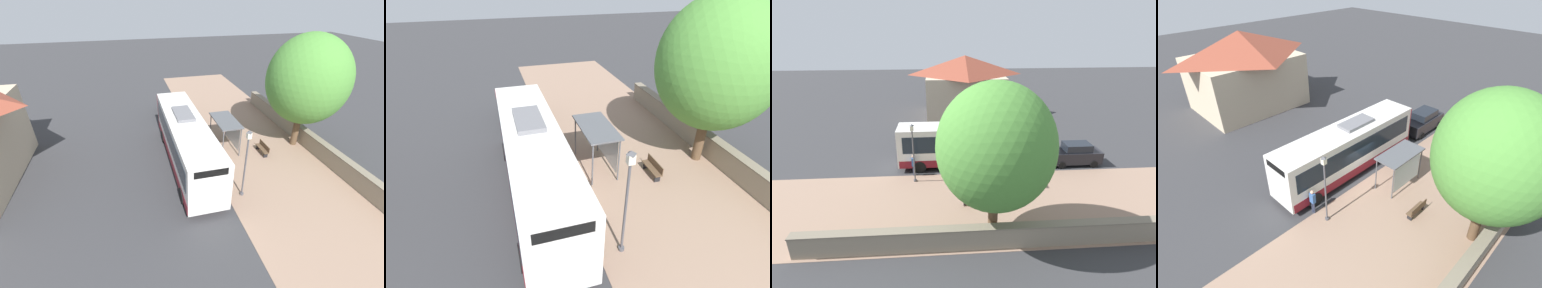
# 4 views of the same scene
# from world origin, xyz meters

# --- Properties ---
(ground_plane) EXTENTS (120.00, 120.00, 0.00)m
(ground_plane) POSITION_xyz_m (0.00, 0.00, 0.00)
(ground_plane) COLOR #353538
(ground_plane) RESTS_ON ground
(sidewalk_plaza) EXTENTS (9.00, 44.00, 0.02)m
(sidewalk_plaza) POSITION_xyz_m (-4.50, 0.00, 0.01)
(sidewalk_plaza) COLOR #937560
(sidewalk_plaza) RESTS_ON ground
(stone_wall) EXTENTS (0.60, 20.00, 1.35)m
(stone_wall) POSITION_xyz_m (-8.55, 0.00, 0.68)
(stone_wall) COLOR gray
(stone_wall) RESTS_ON ground
(background_building) EXTENTS (8.36, 10.26, 7.57)m
(background_building) POSITION_xyz_m (17.07, -0.86, 3.90)
(background_building) COLOR #C6B293
(background_building) RESTS_ON ground
(bus) EXTENTS (2.61, 11.51, 3.76)m
(bus) POSITION_xyz_m (1.65, -0.01, 1.94)
(bus) COLOR silver
(bus) RESTS_ON ground
(bus_shelter) EXTENTS (1.69, 3.35, 2.51)m
(bus_shelter) POSITION_xyz_m (-2.01, -1.39, 2.09)
(bus_shelter) COLOR #515459
(bus_shelter) RESTS_ON ground
(pedestrian) EXTENTS (0.34, 0.23, 1.75)m
(pedestrian) POSITION_xyz_m (0.10, 4.50, 1.03)
(pedestrian) COLOR #2D3347
(pedestrian) RESTS_ON ground
(bench) EXTENTS (0.40, 1.57, 0.88)m
(bench) POSITION_xyz_m (-4.51, 0.21, 0.47)
(bench) COLOR brown
(bench) RESTS_ON ground
(street_lamp_near) EXTENTS (0.28, 0.28, 4.61)m
(street_lamp_near) POSITION_xyz_m (-0.94, 4.32, 2.72)
(street_lamp_near) COLOR #4C4C51
(street_lamp_near) RESTS_ON ground
(shade_tree) EXTENTS (6.03, 6.03, 8.81)m
(shade_tree) POSITION_xyz_m (-7.73, -0.51, 5.48)
(shade_tree) COLOR brown
(shade_tree) RESTS_ON ground
(parked_car_behind_bus) EXTENTS (1.88, 4.22, 1.90)m
(parked_car_behind_bus) POSITION_xyz_m (1.19, -9.03, 0.92)
(parked_car_behind_bus) COLOR black
(parked_car_behind_bus) RESTS_ON ground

